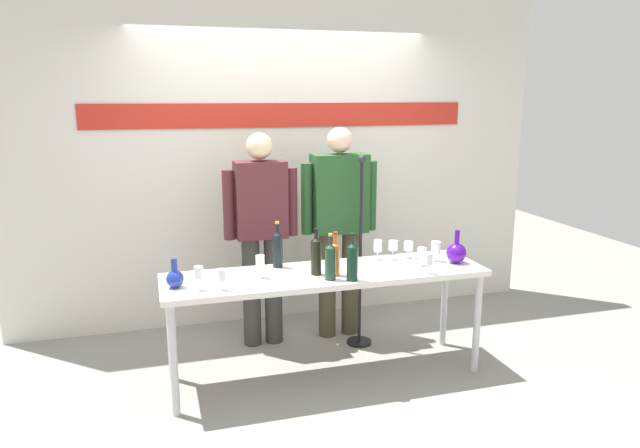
{
  "coord_description": "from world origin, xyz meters",
  "views": [
    {
      "loc": [
        -1.13,
        -3.7,
        1.98
      ],
      "look_at": [
        0.0,
        0.15,
        1.08
      ],
      "focal_mm": 32.85,
      "sensor_mm": 36.0,
      "label": 1
    }
  ],
  "objects_px": {
    "wine_bottle_4": "(352,260)",
    "decanter_blue_right": "(456,252)",
    "wine_glass_right_0": "(422,253)",
    "wine_glass_right_2": "(436,248)",
    "microphone_stand": "(360,283)",
    "wine_bottle_3": "(278,248)",
    "display_table": "(326,281)",
    "wine_glass_left_1": "(199,273)",
    "wine_glass_left_2": "(260,262)",
    "presenter_left": "(261,227)",
    "wine_glass_right_4": "(378,246)",
    "wine_glass_right_1": "(428,260)",
    "wine_bottle_0": "(330,260)",
    "wine_glass_right_5": "(393,246)",
    "wine_glass_right_3": "(408,246)",
    "wine_bottle_1": "(335,257)",
    "wine_bottle_2": "(316,255)",
    "presenter_right": "(339,218)",
    "wine_glass_left_0": "(222,276)",
    "decanter_blue_left": "(175,278)"
  },
  "relations": [
    {
      "from": "display_table",
      "to": "presenter_right",
      "type": "xyz_separation_m",
      "value": [
        0.32,
        0.69,
        0.29
      ]
    },
    {
      "from": "wine_bottle_2",
      "to": "wine_glass_right_5",
      "type": "bearing_deg",
      "value": 16.34
    },
    {
      "from": "decanter_blue_left",
      "to": "presenter_left",
      "type": "xyz_separation_m",
      "value": [
        0.7,
        0.74,
        0.12
      ]
    },
    {
      "from": "wine_glass_left_1",
      "to": "wine_glass_left_2",
      "type": "xyz_separation_m",
      "value": [
        0.41,
        0.14,
        0.0
      ]
    },
    {
      "from": "wine_glass_right_3",
      "to": "wine_glass_right_2",
      "type": "bearing_deg",
      "value": -39.55
    },
    {
      "from": "wine_bottle_2",
      "to": "microphone_stand",
      "type": "distance_m",
      "value": 0.81
    },
    {
      "from": "presenter_right",
      "to": "wine_glass_right_1",
      "type": "bearing_deg",
      "value": -69.74
    },
    {
      "from": "wine_bottle_1",
      "to": "wine_glass_right_0",
      "type": "distance_m",
      "value": 0.66
    },
    {
      "from": "wine_bottle_4",
      "to": "wine_glass_right_3",
      "type": "distance_m",
      "value": 0.7
    },
    {
      "from": "wine_bottle_3",
      "to": "wine_glass_left_1",
      "type": "bearing_deg",
      "value": -148.38
    },
    {
      "from": "wine_bottle_0",
      "to": "wine_glass_right_5",
      "type": "distance_m",
      "value": 0.67
    },
    {
      "from": "wine_bottle_0",
      "to": "wine_glass_left_0",
      "type": "xyz_separation_m",
      "value": [
        -0.71,
        -0.01,
        -0.04
      ]
    },
    {
      "from": "wine_glass_right_1",
      "to": "presenter_left",
      "type": "bearing_deg",
      "value": 136.84
    },
    {
      "from": "display_table",
      "to": "decanter_blue_right",
      "type": "height_order",
      "value": "decanter_blue_right"
    },
    {
      "from": "wine_bottle_0",
      "to": "wine_bottle_2",
      "type": "height_order",
      "value": "wine_bottle_2"
    },
    {
      "from": "wine_glass_left_0",
      "to": "wine_glass_right_0",
      "type": "height_order",
      "value": "wine_glass_left_0"
    },
    {
      "from": "wine_glass_right_2",
      "to": "microphone_stand",
      "type": "xyz_separation_m",
      "value": [
        -0.43,
        0.42,
        -0.36
      ]
    },
    {
      "from": "presenter_right",
      "to": "wine_glass_right_0",
      "type": "bearing_deg",
      "value": -63.2
    },
    {
      "from": "wine_glass_right_1",
      "to": "wine_glass_left_0",
      "type": "bearing_deg",
      "value": 178.02
    },
    {
      "from": "wine_bottle_4",
      "to": "microphone_stand",
      "type": "height_order",
      "value": "microphone_stand"
    },
    {
      "from": "decanter_blue_right",
      "to": "wine_glass_right_5",
      "type": "distance_m",
      "value": 0.46
    },
    {
      "from": "wine_bottle_0",
      "to": "wine_bottle_1",
      "type": "bearing_deg",
      "value": 53.14
    },
    {
      "from": "display_table",
      "to": "wine_glass_right_5",
      "type": "relative_size",
      "value": 15.49
    },
    {
      "from": "wine_bottle_0",
      "to": "decanter_blue_left",
      "type": "bearing_deg",
      "value": 173.24
    },
    {
      "from": "wine_bottle_3",
      "to": "wine_glass_right_0",
      "type": "distance_m",
      "value": 1.03
    },
    {
      "from": "wine_bottle_0",
      "to": "wine_glass_right_3",
      "type": "bearing_deg",
      "value": 24.93
    },
    {
      "from": "wine_bottle_2",
      "to": "wine_glass_left_2",
      "type": "height_order",
      "value": "wine_bottle_2"
    },
    {
      "from": "presenter_right",
      "to": "display_table",
      "type": "bearing_deg",
      "value": -114.91
    },
    {
      "from": "wine_bottle_3",
      "to": "wine_glass_right_0",
      "type": "bearing_deg",
      "value": -15.12
    },
    {
      "from": "presenter_right",
      "to": "wine_glass_right_0",
      "type": "distance_m",
      "value": 0.84
    },
    {
      "from": "presenter_left",
      "to": "wine_glass_right_4",
      "type": "xyz_separation_m",
      "value": [
        0.77,
        -0.51,
        -0.08
      ]
    },
    {
      "from": "wine_glass_left_0",
      "to": "wine_glass_left_1",
      "type": "xyz_separation_m",
      "value": [
        -0.14,
        0.04,
        0.02
      ]
    },
    {
      "from": "wine_glass_right_3",
      "to": "wine_glass_right_4",
      "type": "height_order",
      "value": "wine_glass_right_4"
    },
    {
      "from": "wine_bottle_2",
      "to": "wine_glass_left_0",
      "type": "relative_size",
      "value": 2.35
    },
    {
      "from": "wine_bottle_4",
      "to": "decanter_blue_right",
      "type": "bearing_deg",
      "value": 11.37
    },
    {
      "from": "wine_bottle_1",
      "to": "wine_glass_left_2",
      "type": "distance_m",
      "value": 0.5
    },
    {
      "from": "display_table",
      "to": "wine_glass_right_4",
      "type": "bearing_deg",
      "value": 21.45
    },
    {
      "from": "wine_glass_right_0",
      "to": "wine_glass_right_2",
      "type": "bearing_deg",
      "value": 29.8
    },
    {
      "from": "presenter_right",
      "to": "wine_glass_right_4",
      "type": "xyz_separation_m",
      "value": [
        0.13,
        -0.51,
        -0.11
      ]
    },
    {
      "from": "decanter_blue_right",
      "to": "presenter_left",
      "type": "height_order",
      "value": "presenter_left"
    },
    {
      "from": "presenter_right",
      "to": "microphone_stand",
      "type": "height_order",
      "value": "presenter_right"
    },
    {
      "from": "wine_bottle_1",
      "to": "wine_glass_right_3",
      "type": "xyz_separation_m",
      "value": [
        0.66,
        0.25,
        -0.04
      ]
    },
    {
      "from": "wine_bottle_0",
      "to": "wine_glass_right_2",
      "type": "bearing_deg",
      "value": 13.02
    },
    {
      "from": "presenter_left",
      "to": "wine_glass_right_4",
      "type": "relative_size",
      "value": 11.06
    },
    {
      "from": "wine_bottle_0",
      "to": "wine_glass_right_2",
      "type": "height_order",
      "value": "wine_bottle_0"
    },
    {
      "from": "wine_bottle_3",
      "to": "microphone_stand",
      "type": "bearing_deg",
      "value": 18.77
    },
    {
      "from": "wine_glass_left_2",
      "to": "display_table",
      "type": "bearing_deg",
      "value": 0.49
    },
    {
      "from": "wine_bottle_0",
      "to": "wine_glass_left_2",
      "type": "relative_size",
      "value": 2.02
    },
    {
      "from": "decanter_blue_left",
      "to": "microphone_stand",
      "type": "xyz_separation_m",
      "value": [
        1.44,
        0.51,
        -0.33
      ]
    },
    {
      "from": "wine_bottle_4",
      "to": "wine_glass_right_5",
      "type": "bearing_deg",
      "value": 39.97
    }
  ]
}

